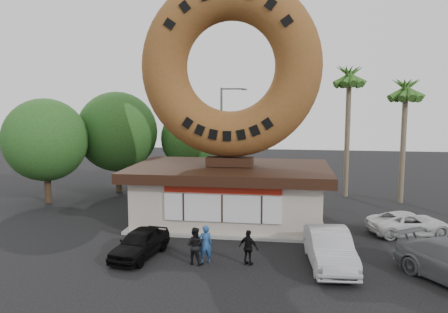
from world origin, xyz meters
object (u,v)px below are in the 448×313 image
(person_left, at_px, (205,244))
(car_silver, at_px, (329,248))
(street_lamp, at_px, (223,132))
(person_right, at_px, (249,248))
(giant_donut, at_px, (230,67))
(car_black, at_px, (140,243))
(donut_shop, at_px, (230,192))
(person_center, at_px, (195,246))
(car_white, at_px, (409,223))

(person_left, bearing_deg, car_silver, 162.92)
(street_lamp, relative_size, person_right, 5.27)
(giant_donut, xyz_separation_m, car_black, (-3.25, -6.24, -8.20))
(person_left, bearing_deg, donut_shop, -113.13)
(street_lamp, height_order, car_black, street_lamp)
(donut_shop, distance_m, person_center, 6.83)
(person_center, xyz_separation_m, car_black, (-2.62, 0.50, -0.17))
(giant_donut, height_order, street_lamp, giant_donut)
(street_lamp, bearing_deg, person_right, -78.03)
(car_silver, bearing_deg, giant_donut, 124.32)
(street_lamp, bearing_deg, car_black, -94.91)
(person_left, height_order, person_right, person_left)
(street_lamp, bearing_deg, car_silver, -66.90)
(street_lamp, xyz_separation_m, person_left, (1.64, -16.55, -3.65))
(street_lamp, xyz_separation_m, car_black, (-1.40, -16.24, -3.85))
(donut_shop, height_order, person_right, donut_shop)
(giant_donut, height_order, car_black, giant_donut)
(donut_shop, height_order, person_left, donut_shop)
(giant_donut, xyz_separation_m, person_center, (-0.64, -6.74, -8.03))
(person_right, distance_m, car_white, 9.65)
(person_left, height_order, car_white, person_left)
(person_right, bearing_deg, donut_shop, -51.81)
(person_center, height_order, person_right, person_center)
(donut_shop, relative_size, car_silver, 2.36)
(person_left, distance_m, person_center, 0.47)
(street_lamp, xyz_separation_m, car_silver, (6.89, -16.17, -3.70))
(person_center, height_order, car_black, person_center)
(person_right, height_order, car_black, person_right)
(donut_shop, height_order, car_black, donut_shop)
(donut_shop, distance_m, person_left, 6.61)
(car_silver, bearing_deg, donut_shop, 124.39)
(giant_donut, height_order, person_center, giant_donut)
(donut_shop, relative_size, car_white, 2.62)
(donut_shop, height_order, car_silver, donut_shop)
(donut_shop, xyz_separation_m, person_center, (-0.64, -6.73, -0.96))
(car_silver, xyz_separation_m, car_white, (4.56, 5.10, -0.19))
(person_center, bearing_deg, donut_shop, -82.21)
(donut_shop, relative_size, person_right, 7.37)
(person_left, xyz_separation_m, car_silver, (5.25, 0.38, -0.05))
(car_white, bearing_deg, donut_shop, 69.52)
(street_lamp, distance_m, car_silver, 17.96)
(person_center, bearing_deg, person_right, -161.44)
(person_left, distance_m, car_black, 3.06)
(car_black, bearing_deg, car_white, 31.67)
(giant_donut, relative_size, person_left, 6.05)
(person_right, height_order, car_white, person_right)
(street_lamp, xyz_separation_m, car_white, (11.46, -11.07, -3.89))
(giant_donut, height_order, car_white, giant_donut)
(person_left, xyz_separation_m, person_center, (-0.42, -0.19, -0.03))
(person_left, bearing_deg, car_black, -27.03)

